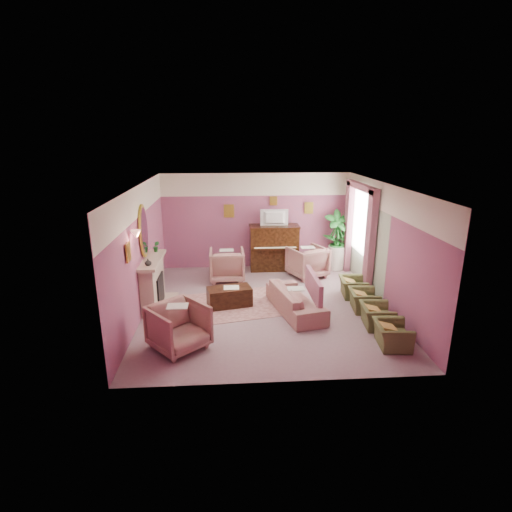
{
  "coord_description": "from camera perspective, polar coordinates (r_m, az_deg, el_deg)",
  "views": [
    {
      "loc": [
        -0.8,
        -8.55,
        3.83
      ],
      "look_at": [
        -0.19,
        0.4,
        1.11
      ],
      "focal_mm": 28.0,
      "sensor_mm": 36.0,
      "label": 1
    }
  ],
  "objects": [
    {
      "name": "mirror_frame",
      "position": [
        9.18,
        -15.78,
        3.46
      ],
      "size": [
        0.04,
        0.72,
        1.2
      ],
      "primitive_type": "ellipsoid",
      "color": "gold",
      "rests_on": "wall_left"
    },
    {
      "name": "table_paper",
      "position": [
        9.27,
        -3.54,
        -4.51
      ],
      "size": [
        0.35,
        0.28,
        0.01
      ],
      "primitive_type": "cube",
      "color": "white",
      "rests_on": "coffee_table"
    },
    {
      "name": "piano_top",
      "position": [
        11.59,
        2.62,
        4.28
      ],
      "size": [
        1.45,
        0.65,
        0.04
      ],
      "primitive_type": "cube",
      "color": "black",
      "rests_on": "piano"
    },
    {
      "name": "wall_left",
      "position": [
        9.1,
        -16.14,
        0.71
      ],
      "size": [
        0.02,
        6.0,
        2.8
      ],
      "primitive_type": "cube",
      "color": "#7C4972",
      "rests_on": "floor"
    },
    {
      "name": "fire_ember",
      "position": [
        9.61,
        -13.57,
        -5.69
      ],
      "size": [
        0.06,
        0.54,
        0.1
      ],
      "primitive_type": "cube",
      "color": "#FE3F0B",
      "rests_on": "floor"
    },
    {
      "name": "sofa",
      "position": [
        9.02,
        5.68,
        -5.63
      ],
      "size": [
        0.65,
        1.94,
        0.78
      ],
      "primitive_type": "imported",
      "color": "#A47469",
      "rests_on": "floor"
    },
    {
      "name": "curtain_left",
      "position": [
        10.12,
        15.97,
        1.73
      ],
      "size": [
        0.16,
        0.34,
        2.6
      ],
      "primitive_type": "cube",
      "color": "#9C586D",
      "rests_on": "floor"
    },
    {
      "name": "piano",
      "position": [
        11.75,
        2.58,
        1.14
      ],
      "size": [
        1.4,
        0.6,
        1.3
      ],
      "primitive_type": "cube",
      "color": "black",
      "rests_on": "floor"
    },
    {
      "name": "print_back_right",
      "position": [
        11.93,
        7.55,
        6.82
      ],
      "size": [
        0.26,
        0.03,
        0.34
      ],
      "primitive_type": "cube",
      "color": "gold",
      "rests_on": "wall_back"
    },
    {
      "name": "ceiling",
      "position": [
        8.65,
        1.44,
        10.03
      ],
      "size": [
        5.5,
        6.0,
        0.01
      ],
      "primitive_type": "cube",
      "color": "silver",
      "rests_on": "wall_back"
    },
    {
      "name": "wall_back",
      "position": [
        11.83,
        0.04,
        5.01
      ],
      "size": [
        5.5,
        0.02,
        2.8
      ],
      "primitive_type": "cube",
      "color": "#7C4972",
      "rests_on": "floor"
    },
    {
      "name": "sofa_throw",
      "position": [
        9.02,
        8.24,
        -4.31
      ],
      "size": [
        0.1,
        1.47,
        0.54
      ],
      "primitive_type": "cube",
      "color": "#9C586D",
      "rests_on": "sofa"
    },
    {
      "name": "piano_keyshelf",
      "position": [
        11.39,
        2.78,
        1.0
      ],
      "size": [
        1.3,
        0.12,
        0.06
      ],
      "primitive_type": "cube",
      "color": "black",
      "rests_on": "piano"
    },
    {
      "name": "palm_plant",
      "position": [
        11.88,
        11.48,
        3.04
      ],
      "size": [
        0.76,
        0.76,
        1.44
      ],
      "primitive_type": "imported",
      "color": "#1C6322",
      "rests_on": "palm_pot"
    },
    {
      "name": "olive_chair_d",
      "position": [
        10.14,
        13.68,
        -3.94
      ],
      "size": [
        0.51,
        0.72,
        0.62
      ],
      "primitive_type": "imported",
      "color": "#575E31",
      "rests_on": "floor"
    },
    {
      "name": "piano_keys",
      "position": [
        11.38,
        2.78,
        1.2
      ],
      "size": [
        1.2,
        0.08,
        0.02
      ],
      "primitive_type": "cube",
      "color": "#F2EDCB",
      "rests_on": "piano"
    },
    {
      "name": "mantel_shelf",
      "position": [
        9.33,
        -14.61,
        -0.58
      ],
      "size": [
        0.4,
        1.55,
        0.07
      ],
      "primitive_type": "cube",
      "color": "tan",
      "rests_on": "fireplace_surround"
    },
    {
      "name": "television",
      "position": [
        11.48,
        2.67,
        5.64
      ],
      "size": [
        0.8,
        0.12,
        0.48
      ],
      "primitive_type": "imported",
      "color": "black",
      "rests_on": "piano"
    },
    {
      "name": "olive_chair_a",
      "position": [
        8.03,
        18.9,
        -10.09
      ],
      "size": [
        0.51,
        0.72,
        0.62
      ],
      "primitive_type": "imported",
      "color": "#575E31",
      "rests_on": "floor"
    },
    {
      "name": "print_left_wall",
      "position": [
        7.88,
        -17.78,
        0.52
      ],
      "size": [
        0.03,
        0.28,
        0.36
      ],
      "primitive_type": "cube",
      "color": "gold",
      "rests_on": "wall_left"
    },
    {
      "name": "side_plant_small",
      "position": [
        11.9,
        12.24,
        1.93
      ],
      "size": [
        0.16,
        0.16,
        0.28
      ],
      "primitive_type": "imported",
      "color": "#1C6322",
      "rests_on": "side_table"
    },
    {
      "name": "floral_armchair_right",
      "position": [
        11.26,
        7.34,
        -0.58
      ],
      "size": [
        0.92,
        0.92,
        0.96
      ],
      "primitive_type": "imported",
      "color": "#A47469",
      "rests_on": "floor"
    },
    {
      "name": "floral_armchair_left",
      "position": [
        10.92,
        -4.19,
        -1.04
      ],
      "size": [
        0.92,
        0.92,
        0.96
      ],
      "primitive_type": "imported",
      "color": "#A47469",
      "rests_on": "floor"
    },
    {
      "name": "mantel_plant",
      "position": [
        9.8,
        -14.07,
        1.33
      ],
      "size": [
        0.16,
        0.16,
        0.28
      ],
      "primitive_type": "imported",
      "color": "#1C6322",
      "rests_on": "mantel_shelf"
    },
    {
      "name": "fireplace_surround",
      "position": [
        9.52,
        -14.54,
        -3.86
      ],
      "size": [
        0.3,
        1.4,
        1.1
      ],
      "primitive_type": "cube",
      "color": "tan",
      "rests_on": "floor"
    },
    {
      "name": "mantel_vase",
      "position": [
        8.83,
        -15.17,
        -0.87
      ],
      "size": [
        0.16,
        0.16,
        0.16
      ],
      "primitive_type": "imported",
      "color": "white",
      "rests_on": "mantel_shelf"
    },
    {
      "name": "picture_rail_band",
      "position": [
        11.65,
        0.04,
        10.18
      ],
      "size": [
        5.5,
        0.01,
        0.65
      ],
      "primitive_type": "cube",
      "color": "white",
      "rests_on": "wall_back"
    },
    {
      "name": "wall_right",
      "position": [
        9.58,
        17.99,
        1.33
      ],
      "size": [
        0.02,
        6.0,
        2.8
      ],
      "primitive_type": "cube",
      "color": "#7C4972",
      "rests_on": "floor"
    },
    {
      "name": "pelmet",
      "position": [
        10.74,
        14.88,
        9.52
      ],
      "size": [
        0.16,
        2.2,
        0.16
      ],
      "primitive_type": "cube",
      "color": "#9C586D",
      "rests_on": "wall_right"
    },
    {
      "name": "window_blind",
      "position": [
        10.9,
        14.94,
        5.03
      ],
      "size": [
        0.03,
        1.4,
        1.8
      ],
      "primitive_type": "cube",
      "color": "silver",
      "rests_on": "wall_right"
    },
    {
      "name": "curtain_right",
      "position": [
        11.82,
        13.03,
        4.06
      ],
      "size": [
        0.16,
        0.34,
        2.6
      ],
      "primitive_type": "cube",
      "color": "#9C586D",
      "rests_on": "floor"
    },
    {
      "name": "floral_armchair_front",
      "position": [
        7.6,
        -11.0,
        -9.62
      ],
      "size": [
        0.92,
        0.92,
        0.96
      ],
      "primitive_type": "imported",
      "color": "#A47469",
      "rests_on": "floor"
    },
    {
      "name": "area_rug",
      "position": [
        9.49,
        -2.98,
        -6.92
      ],
      "size": [
        2.82,
        2.28,
        0.01
      ],
      "primitive_type": "cube",
      "rotation": [
        0.0,
        0.0,
        0.21
      ],
      "color": "#AC7371",
      "rests_on": "floor"
    },
    {
      "name": "olive_chair_c",
      "position": [
        9.42,
        15.14,
        -5.69
      ],
      "size": [
        0.51,
        0.72,
        0.62
      ],
      "primitive_type": "imported",
      "color": "#575E31",
      "rests_on": "floor"
    },
    {
      "name": "print_back_mid",
      "position": [
        11.73,
        2.51,
        7.87
      ],
      "size": [
        0.22,
        0.03,
        0.26
      ],
      "primitive_type": "cube",
      "color": "gold",
      "rests_on": "wall_back"
    },
    {
      "name": "coffee_table",
      "position": [
        9.36,
        -3.82,
        -5.83
      ],
      "size": [
        1.09,
        0.71,
        0.45
      ],
      "primitive_type": "cube",
      "rotation": [
        0.0,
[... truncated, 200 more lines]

